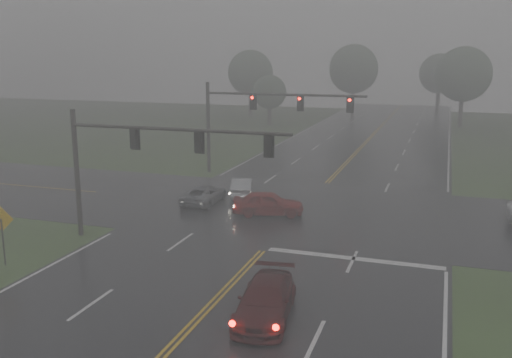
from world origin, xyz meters
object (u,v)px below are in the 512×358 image
(car_grey, at_px, (204,203))
(signal_gantry_near, at_px, (136,152))
(sedan_silver, at_px, (243,196))
(sedan_red, at_px, (268,215))
(signal_gantry_far, at_px, (254,111))
(sedan_maroon, at_px, (265,318))

(car_grey, relative_size, signal_gantry_near, 0.35)
(sedan_silver, bearing_deg, car_grey, 40.52)
(signal_gantry_near, bearing_deg, sedan_silver, 80.50)
(sedan_red, relative_size, car_grey, 1.02)
(signal_gantry_far, bearing_deg, signal_gantry_near, -91.05)
(sedan_silver, height_order, signal_gantry_far, signal_gantry_far)
(sedan_red, height_order, sedan_silver, sedan_red)
(car_grey, distance_m, signal_gantry_near, 9.52)
(sedan_red, bearing_deg, signal_gantry_far, 7.50)
(signal_gantry_far, bearing_deg, sedan_silver, -77.95)
(sedan_red, bearing_deg, sedan_maroon, -178.40)
(signal_gantry_near, bearing_deg, sedan_red, 54.95)
(sedan_red, xyz_separation_m, signal_gantry_far, (-4.54, 10.82, 5.20))
(sedan_silver, bearing_deg, signal_gantry_near, 65.05)
(sedan_silver, bearing_deg, sedan_red, 112.89)
(car_grey, bearing_deg, signal_gantry_near, 88.73)
(sedan_maroon, bearing_deg, sedan_silver, 104.96)
(car_grey, xyz_separation_m, signal_gantry_near, (-0.06, -8.22, 4.79))
(sedan_maroon, height_order, sedan_red, sedan_red)
(sedan_maroon, relative_size, sedan_silver, 1.20)
(sedan_red, relative_size, signal_gantry_far, 0.33)
(sedan_maroon, distance_m, signal_gantry_near, 11.91)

